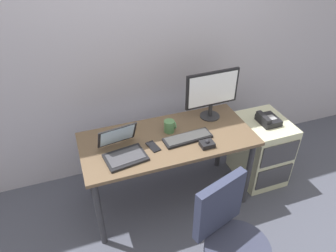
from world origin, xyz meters
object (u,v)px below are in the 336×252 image
desk_phone (268,120)px  coffee_mug (170,126)px  trackball_mouse (207,144)px  laptop (122,149)px  file_cabinet (261,150)px  office_chair (230,247)px  monitor_main (212,92)px  cell_phone (153,147)px  banana (129,132)px  keyboard (188,138)px

desk_phone → coffee_mug: (-0.93, 0.10, 0.08)m
trackball_mouse → laptop: bearing=168.9°
file_cabinet → office_chair: office_chair is taller
monitor_main → cell_phone: monitor_main is taller
coffee_mug → cell_phone: bearing=-141.0°
trackball_mouse → coffee_mug: size_ratio=1.05×
coffee_mug → file_cabinet: bearing=-5.0°
file_cabinet → cell_phone: (-1.14, -0.08, 0.40)m
file_cabinet → banana: 1.36m
desk_phone → keyboard: (-0.83, -0.06, 0.04)m
file_cabinet → banana: size_ratio=3.53×
office_chair → banana: size_ratio=4.87×
keyboard → laptop: (-0.55, -0.01, 0.04)m
office_chair → monitor_main: 1.28m
keyboard → trackball_mouse: trackball_mouse is taller
monitor_main → banana: bearing=-179.5°
file_cabinet → monitor_main: (-0.51, 0.17, 0.66)m
desk_phone → laptop: size_ratio=0.55×
cell_phone → office_chair: bearing=-84.4°
monitor_main → trackball_mouse: 0.50m
banana → keyboard: bearing=-28.6°
keyboard → coffee_mug: size_ratio=3.99×
monitor_main → file_cabinet: bearing=-18.7°
desk_phone → trackball_mouse: (-0.72, -0.20, 0.05)m
monitor_main → laptop: size_ratio=1.38×
monitor_main → banana: (-0.77, -0.01, -0.24)m
monitor_main → laptop: (-0.88, -0.26, -0.21)m
monitor_main → cell_phone: size_ratio=3.51×
trackball_mouse → coffee_mug: (-0.21, 0.30, 0.03)m
laptop → coffee_mug: bearing=20.4°
desk_phone → trackball_mouse: bearing=-164.7°
monitor_main → trackball_mouse: (-0.22, -0.39, -0.24)m
file_cabinet → keyboard: 0.94m
desk_phone → keyboard: same height
coffee_mug → trackball_mouse: bearing=-54.2°
keyboard → trackball_mouse: 0.18m
keyboard → banana: 0.50m
office_chair → laptop: size_ratio=2.56×
desk_phone → trackball_mouse: size_ratio=1.82×
coffee_mug → cell_phone: coffee_mug is taller
keyboard → file_cabinet: bearing=5.1°
keyboard → banana: bearing=151.4°
monitor_main → laptop: bearing=-163.7°
trackball_mouse → coffee_mug: coffee_mug is taller
monitor_main → cell_phone: (-0.63, -0.25, -0.26)m
banana → monitor_main: bearing=0.5°
file_cabinet → trackball_mouse: size_ratio=6.10×
trackball_mouse → file_cabinet: bearing=16.4°
laptop → cell_phone: 0.25m
coffee_mug → cell_phone: size_ratio=0.74×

